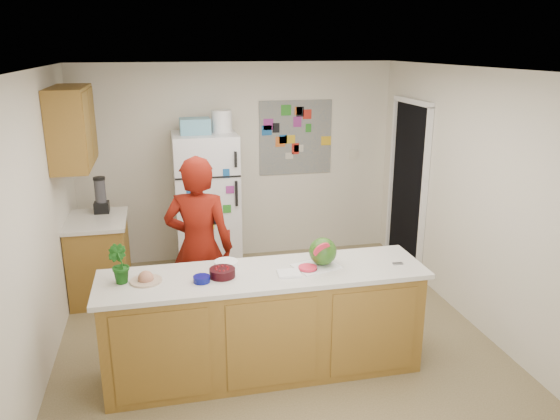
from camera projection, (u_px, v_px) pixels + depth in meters
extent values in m
cube|color=brown|center=(275.00, 340.00, 5.22)|extent=(4.00, 4.50, 0.02)
cube|color=beige|center=(238.00, 163.00, 6.97)|extent=(4.00, 0.02, 2.50)
cube|color=beige|center=(34.00, 230.00, 4.44)|extent=(0.02, 4.50, 2.50)
cube|color=beige|center=(478.00, 201.00, 5.27)|extent=(0.02, 4.50, 2.50)
cube|color=white|center=(275.00, 68.00, 4.49)|extent=(4.00, 4.50, 0.02)
cube|color=black|center=(408.00, 187.00, 6.69)|extent=(0.03, 0.85, 2.04)
cube|color=brown|center=(265.00, 325.00, 4.58)|extent=(2.60, 0.62, 0.88)
cube|color=silver|center=(264.00, 274.00, 4.45)|extent=(2.68, 0.70, 0.04)
cube|color=brown|center=(100.00, 259.00, 6.00)|extent=(0.60, 0.80, 0.86)
cube|color=silver|center=(96.00, 221.00, 5.87)|extent=(0.64, 0.84, 0.04)
cube|color=brown|center=(72.00, 127.00, 5.50)|extent=(0.35, 1.00, 0.80)
cube|color=silver|center=(207.00, 203.00, 6.63)|extent=(0.75, 0.70, 1.70)
cube|color=#5999B2|center=(195.00, 126.00, 6.34)|extent=(0.35, 0.28, 0.18)
cube|color=slate|center=(296.00, 138.00, 7.01)|extent=(0.95, 0.01, 0.95)
imported|color=#5F0F07|center=(199.00, 248.00, 5.09)|extent=(0.73, 0.58, 1.76)
cylinder|color=black|center=(101.00, 196.00, 6.04)|extent=(0.12, 0.12, 0.38)
cube|color=silver|center=(316.00, 266.00, 4.54)|extent=(0.42, 0.36, 0.01)
sphere|color=#20550E|center=(323.00, 251.00, 4.54)|extent=(0.23, 0.23, 0.23)
cylinder|color=#DF3D35|center=(308.00, 268.00, 4.47)|extent=(0.15, 0.15, 0.02)
cylinder|color=black|center=(222.00, 273.00, 4.35)|extent=(0.26, 0.26, 0.07)
cylinder|color=silver|center=(226.00, 264.00, 4.52)|extent=(0.21, 0.21, 0.06)
cylinder|color=#070C5C|center=(202.00, 279.00, 4.25)|extent=(0.17, 0.17, 0.05)
cylinder|color=#C1B892|center=(146.00, 281.00, 4.26)|extent=(0.27, 0.27, 0.02)
cube|color=white|center=(289.00, 273.00, 4.39)|extent=(0.19, 0.17, 0.02)
cube|color=gray|center=(398.00, 264.00, 4.60)|extent=(0.09, 0.05, 0.01)
imported|color=#103A0D|center=(119.00, 264.00, 4.21)|extent=(0.21, 0.21, 0.30)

